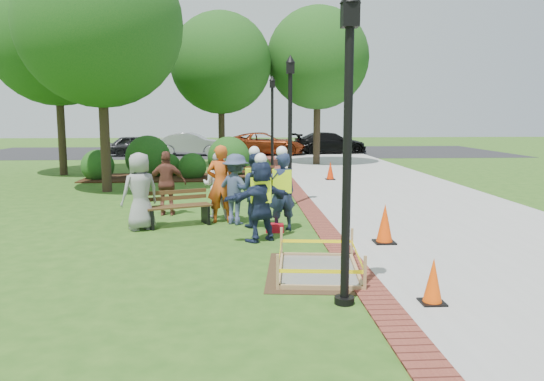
{
  "coord_description": "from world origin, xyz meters",
  "views": [
    {
      "loc": [
        -0.2,
        -10.02,
        2.63
      ],
      "look_at": [
        0.5,
        1.2,
        1.0
      ],
      "focal_mm": 35.0,
      "sensor_mm": 36.0,
      "label": 1
    }
  ],
  "objects": [
    {
      "name": "ground",
      "position": [
        0.0,
        0.0,
        0.0
      ],
      "size": [
        100.0,
        100.0,
        0.0
      ],
      "primitive_type": "plane",
      "color": "#285116",
      "rests_on": "ground"
    },
    {
      "name": "sidewalk",
      "position": [
        5.0,
        10.0,
        0.01
      ],
      "size": [
        6.0,
        60.0,
        0.02
      ],
      "primitive_type": "cube",
      "color": "#9E9E99",
      "rests_on": "ground"
    },
    {
      "name": "brick_edging",
      "position": [
        1.75,
        10.0,
        0.01
      ],
      "size": [
        0.5,
        60.0,
        0.03
      ],
      "primitive_type": "cube",
      "color": "maroon",
      "rests_on": "ground"
    },
    {
      "name": "mulch_bed",
      "position": [
        -3.0,
        12.0,
        0.02
      ],
      "size": [
        7.0,
        3.0,
        0.05
      ],
      "primitive_type": "cube",
      "color": "#381E0F",
      "rests_on": "ground"
    },
    {
      "name": "parking_lot",
      "position": [
        0.0,
        27.0,
        0.0
      ],
      "size": [
        36.0,
        12.0,
        0.01
      ],
      "primitive_type": "cube",
      "color": "black",
      "rests_on": "ground"
    },
    {
      "name": "wet_concrete_pad",
      "position": [
        1.11,
        -1.5,
        0.23
      ],
      "size": [
        1.94,
        2.47,
        0.55
      ],
      "color": "#47331E",
      "rests_on": "ground"
    },
    {
      "name": "bench_near",
      "position": [
        -1.64,
        2.39,
        0.27
      ],
      "size": [
        1.62,
        1.04,
        0.83
      ],
      "color": "#543A1C",
      "rests_on": "ground"
    },
    {
      "name": "bench_far",
      "position": [
        0.5,
        8.96,
        0.24
      ],
      "size": [
        1.46,
        0.84,
        0.75
      ],
      "color": "#542B1C",
      "rests_on": "ground"
    },
    {
      "name": "cone_front",
      "position": [
        2.47,
        -3.11,
        0.32
      ],
      "size": [
        0.34,
        0.34,
        0.67
      ],
      "color": "black",
      "rests_on": "ground"
    },
    {
      "name": "cone_back",
      "position": [
        2.75,
        0.36,
        0.4
      ],
      "size": [
        0.42,
        0.42,
        0.83
      ],
      "color": "black",
      "rests_on": "ground"
    },
    {
      "name": "cone_far",
      "position": [
        3.45,
        10.88,
        0.36
      ],
      "size": [
        0.38,
        0.38,
        0.74
      ],
      "color": "black",
      "rests_on": "ground"
    },
    {
      "name": "toolbox",
      "position": [
        0.58,
        1.57,
        0.1
      ],
      "size": [
        0.4,
        0.23,
        0.2
      ],
      "primitive_type": "cube",
      "rotation": [
        0.0,
        0.0,
        -0.04
      ],
      "color": "#A70C1A",
      "rests_on": "ground"
    },
    {
      "name": "lamp_near",
      "position": [
        1.25,
        -3.0,
        2.48
      ],
      "size": [
        0.28,
        0.28,
        4.26
      ],
      "color": "black",
      "rests_on": "ground"
    },
    {
      "name": "lamp_mid",
      "position": [
        1.25,
        5.0,
        2.48
      ],
      "size": [
        0.28,
        0.28,
        4.26
      ],
      "color": "black",
      "rests_on": "ground"
    },
    {
      "name": "lamp_far",
      "position": [
        1.25,
        13.0,
        2.48
      ],
      "size": [
        0.28,
        0.28,
        4.26
      ],
      "color": "black",
      "rests_on": "ground"
    },
    {
      "name": "tree_left",
      "position": [
        -4.71,
        8.22,
        5.52
      ],
      "size": [
        5.43,
        5.43,
        8.25
      ],
      "color": "#3D2D1E",
      "rests_on": "ground"
    },
    {
      "name": "tree_back",
      "position": [
        -1.05,
        16.47,
        5.08
      ],
      "size": [
        4.93,
        4.93,
        7.55
      ],
      "color": "#3D2D1E",
      "rests_on": "ground"
    },
    {
      "name": "tree_right",
      "position": [
        3.86,
        17.54,
        5.45
      ],
      "size": [
        5.22,
        5.22,
        8.07
      ],
      "color": "#3D2D1E",
      "rests_on": "ground"
    },
    {
      "name": "tree_far",
      "position": [
        -7.82,
        13.42,
        5.86
      ],
      "size": [
        5.82,
        5.82,
        8.78
      ],
      "color": "#3D2D1E",
      "rests_on": "ground"
    },
    {
      "name": "shrub_a",
      "position": [
        -5.9,
        11.64,
        0.0
      ],
      "size": [
        1.31,
        1.31,
        1.31
      ],
      "primitive_type": "sphere",
      "color": "#144714",
      "rests_on": "ground"
    },
    {
      "name": "shrub_b",
      "position": [
        -4.02,
        12.49,
        0.0
      ],
      "size": [
        1.89,
        1.89,
        1.89
      ],
      "primitive_type": "sphere",
      "color": "#144714",
      "rests_on": "ground"
    },
    {
      "name": "shrub_c",
      "position": [
        -2.11,
        11.74,
        0.0
      ],
      "size": [
        1.14,
        1.14,
        1.14
      ],
      "primitive_type": "sphere",
      "color": "#144714",
      "rests_on": "ground"
    },
    {
      "name": "shrub_d",
      "position": [
        -0.64,
        12.75,
        0.0
      ],
      "size": [
        1.82,
        1.82,
        1.82
      ],
      "primitive_type": "sphere",
      "color": "#144714",
      "rests_on": "ground"
    },
    {
      "name": "shrub_e",
      "position": [
        -3.21,
        12.69,
        0.0
      ],
      "size": [
        1.04,
        1.04,
        1.04
      ],
      "primitive_type": "sphere",
      "color": "#144714",
      "rests_on": "ground"
    },
    {
      "name": "casual_person_a",
      "position": [
        -2.45,
        2.04,
        0.88
      ],
      "size": [
        0.67,
        0.62,
        1.77
      ],
      "color": "gray",
      "rests_on": "ground"
    },
    {
      "name": "casual_person_b",
      "position": [
        -0.64,
        2.76,
        0.94
      ],
      "size": [
        0.63,
        0.43,
        1.89
      ],
      "color": "#C54C17",
      "rests_on": "ground"
    },
    {
      "name": "casual_person_c",
      "position": [
        -0.74,
        3.32,
        0.83
      ],
      "size": [
        0.61,
        0.49,
        1.67
      ],
      "color": "silver",
      "rests_on": "ground"
    },
    {
      "name": "casual_person_d",
      "position": [
        -2.07,
        3.77,
        0.84
      ],
      "size": [
        0.54,
        0.35,
        1.68
      ],
      "color": "brown",
      "rests_on": "ground"
    },
    {
      "name": "casual_person_e",
      "position": [
        -0.28,
        2.52,
        0.84
      ],
      "size": [
        0.64,
        0.6,
        1.69
      ],
      "color": "#374160",
      "rests_on": "ground"
    },
    {
      "name": "hivis_worker_a",
      "position": [
        0.24,
        0.77,
        0.91
      ],
      "size": [
        0.64,
        0.57,
        1.84
      ],
      "color": "#1C324A",
      "rests_on": "ground"
    },
    {
      "name": "hivis_worker_b",
      "position": [
        0.75,
        1.72,
        0.95
      ],
      "size": [
        0.66,
        0.53,
        1.92
      ],
      "color": "#152538",
      "rests_on": "ground"
    },
    {
      "name": "hivis_worker_c",
      "position": [
        0.15,
        2.16,
        0.94
      ],
      "size": [
        0.6,
        0.42,
        1.9
      ],
      "color": "#162539",
      "rests_on": "ground"
    },
    {
      "name": "parked_car_a",
      "position": [
        -6.67,
        24.01,
        0.0
      ],
      "size": [
        2.78,
        4.64,
        1.41
      ],
      "primitive_type": "imported",
      "rotation": [
        0.0,
        0.0,
        1.79
      ],
      "color": "#242426",
      "rests_on": "ground"
    },
    {
      "name": "parked_car_b",
      "position": [
        -3.22,
        24.05,
        0.0
      ],
      "size": [
        2.43,
        4.99,
        1.58
      ],
      "primitive_type": "imported",
      "rotation": [
        0.0,
        0.0,
        1.51
      ],
      "color": "#AAAAAF",
      "rests_on": "ground"
    },
    {
      "name": "parked_car_c",
      "position": [
        1.41,
        24.07,
        0.0
      ],
      "size": [
        2.22,
        4.92,
        1.59
      ],
      "primitive_type": "imported",
      "rotation": [
        0.0,
        0.0,
        1.55
      ],
      "color": "maroon",
      "rests_on": "ground"
    },
    {
      "name": "parked_car_d",
      "position": [
        5.89,
        25.11,
        0.0
      ],
      "size": [
        2.69,
        4.98,
        1.55
      ],
      "primitive_type": "imported",
      "rotation": [
        0.0,
        0.0,
        1.71
      ],
      "color": "black",
      "rests_on": "ground"
    }
  ]
}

